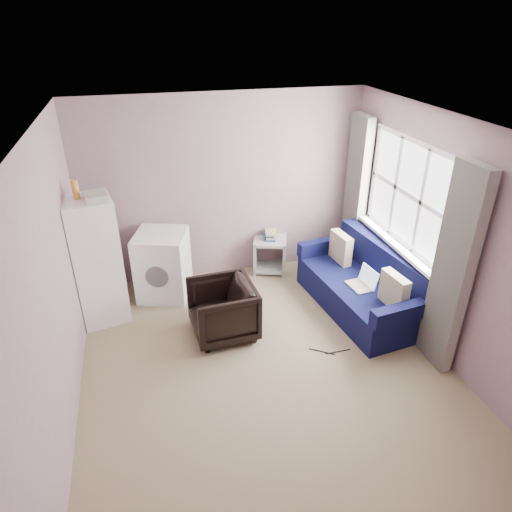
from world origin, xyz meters
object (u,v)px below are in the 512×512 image
(armchair, at_px, (222,308))
(fridge, at_px, (96,260))
(side_table, at_px, (270,252))
(sofa, at_px, (363,287))
(washing_machine, at_px, (163,264))

(armchair, xyz_separation_m, fridge, (-1.34, 0.71, 0.42))
(armchair, distance_m, side_table, 1.62)
(sofa, bearing_deg, fridge, 161.53)
(armchair, relative_size, side_table, 1.17)
(side_table, bearing_deg, sofa, -55.09)
(washing_machine, relative_size, side_table, 1.42)
(armchair, height_order, side_table, armchair)
(washing_machine, xyz_separation_m, side_table, (1.53, 0.27, -0.17))
(armchair, relative_size, washing_machine, 0.82)
(armchair, relative_size, fridge, 0.41)
(armchair, height_order, fridge, fridge)
(fridge, xyz_separation_m, washing_machine, (0.76, 0.33, -0.33))
(side_table, relative_size, sofa, 0.32)
(armchair, xyz_separation_m, side_table, (0.95, 1.31, -0.07))
(armchair, height_order, sofa, sofa)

